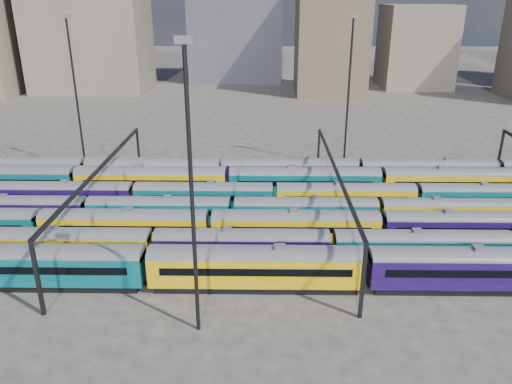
{
  "coord_description": "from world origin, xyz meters",
  "views": [
    {
      "loc": [
        0.78,
        -59.56,
        28.29
      ],
      "look_at": [
        -0.15,
        4.46,
        3.0
      ],
      "focal_mm": 35.0,
      "sensor_mm": 36.0,
      "label": 1
    }
  ],
  "objects_px": {
    "rake_2": "(125,223)",
    "mast_2": "(191,186)",
    "rake_1": "(332,244)",
    "rake_0": "(477,265)"
  },
  "relations": [
    {
      "from": "rake_2",
      "to": "rake_1",
      "type": "bearing_deg",
      "value": -11.56
    },
    {
      "from": "rake_0",
      "to": "rake_1",
      "type": "xyz_separation_m",
      "value": [
        -14.05,
        5.0,
        -0.32
      ]
    },
    {
      "from": "rake_1",
      "to": "rake_2",
      "type": "xyz_separation_m",
      "value": [
        -24.45,
        5.0,
        0.09
      ]
    },
    {
      "from": "rake_2",
      "to": "mast_2",
      "type": "relative_size",
      "value": 4.02
    },
    {
      "from": "rake_0",
      "to": "rake_2",
      "type": "height_order",
      "value": "rake_0"
    },
    {
      "from": "rake_0",
      "to": "rake_2",
      "type": "bearing_deg",
      "value": 165.44
    },
    {
      "from": "rake_2",
      "to": "mast_2",
      "type": "xyz_separation_m",
      "value": [
        10.96,
        -17.0,
        11.3
      ]
    },
    {
      "from": "rake_1",
      "to": "mast_2",
      "type": "distance_m",
      "value": 21.35
    },
    {
      "from": "mast_2",
      "to": "rake_1",
      "type": "bearing_deg",
      "value": 41.67
    },
    {
      "from": "rake_0",
      "to": "rake_1",
      "type": "relative_size",
      "value": 1.31
    }
  ]
}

